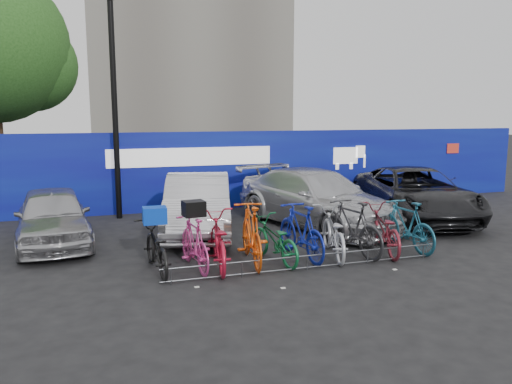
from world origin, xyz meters
name	(u,v)px	position (x,y,z in m)	size (l,w,h in m)	color
ground	(295,261)	(0.00, 0.00, 0.00)	(100.00, 100.00, 0.00)	black
hoarding	(223,170)	(0.01, 6.00, 1.20)	(22.00, 0.18, 2.40)	#0B097C
lamppost	(114,102)	(-3.20, 5.40, 3.27)	(0.25, 0.50, 6.11)	black
bike_rack	(307,262)	(0.00, -0.60, 0.16)	(5.60, 0.03, 0.30)	#595B60
car_0	(53,216)	(-4.75, 2.89, 0.65)	(1.54, 3.83, 1.30)	#A3A4A8
car_1	(198,204)	(-1.40, 2.98, 0.72)	(1.53, 4.39, 1.45)	#BBBBC0
car_2	(316,198)	(1.74, 2.83, 0.74)	(2.07, 5.10, 1.48)	#BCBCC1
car_3	(415,193)	(4.78, 2.82, 0.72)	(2.38, 5.16, 1.43)	black
bike_0	(156,248)	(-2.76, 0.16, 0.47)	(0.62, 1.79, 0.94)	black
bike_1	(194,243)	(-2.04, 0.11, 0.52)	(0.49, 1.73, 1.04)	#E13F94
bike_2	(218,241)	(-1.59, 0.09, 0.53)	(0.71, 2.03, 1.07)	#B6152E
bike_3	(252,234)	(-0.90, 0.11, 0.61)	(0.57, 2.02, 1.22)	#F25410
bike_4	(274,240)	(-0.43, 0.08, 0.46)	(0.61, 1.75, 0.92)	#116836
bike_5	(301,231)	(0.18, 0.16, 0.57)	(0.54, 1.90, 1.14)	#1323A2
bike_6	(333,232)	(0.86, 0.08, 0.51)	(0.68, 1.95, 1.03)	#B6B8BE
bike_7	(352,227)	(1.31, 0.09, 0.59)	(0.55, 1.95, 1.17)	#2A292C
bike_8	(383,229)	(2.02, 0.03, 0.51)	(0.68, 1.95, 1.02)	maroon
bike_9	(406,225)	(2.61, 0.05, 0.55)	(0.52, 1.84, 1.10)	#1B5B75
cargo_crate	(155,215)	(-2.76, 0.16, 1.09)	(0.43, 0.33, 0.31)	#0736BD
cargo_topcase	(194,208)	(-2.04, 0.11, 1.19)	(0.40, 0.35, 0.29)	black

